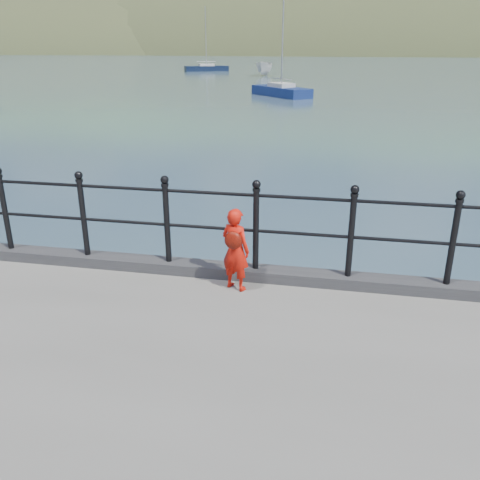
% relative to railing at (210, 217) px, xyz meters
% --- Properties ---
extents(ground, '(600.00, 600.00, 0.00)m').
position_rel_railing_xyz_m(ground, '(-0.00, 0.15, -1.82)').
color(ground, '#2D4251').
rests_on(ground, ground).
extents(kerb, '(60.00, 0.30, 0.15)m').
position_rel_railing_xyz_m(kerb, '(-0.00, -0.00, -0.75)').
color(kerb, '#28282B').
rests_on(kerb, quay).
extents(railing, '(18.11, 0.11, 1.20)m').
position_rel_railing_xyz_m(railing, '(0.00, 0.00, 0.00)').
color(railing, black).
rests_on(railing, kerb).
extents(far_shore, '(830.00, 200.00, 156.00)m').
position_rel_railing_xyz_m(far_shore, '(38.34, 239.56, -24.39)').
color(far_shore, '#333A21').
rests_on(far_shore, ground).
extents(child, '(0.46, 0.39, 1.07)m').
position_rel_railing_xyz_m(child, '(0.40, -0.34, -0.28)').
color(child, red).
rests_on(child, quay).
extents(launch_white, '(1.95, 4.60, 1.74)m').
position_rel_railing_xyz_m(launch_white, '(-8.30, 59.65, -0.95)').
color(launch_white, silver).
rests_on(launch_white, ground).
extents(sailboat_left, '(6.43, 4.47, 8.81)m').
position_rel_railing_xyz_m(sailboat_left, '(-18.26, 69.27, -1.49)').
color(sailboat_left, black).
rests_on(sailboat_left, ground).
extents(sailboat_port, '(5.19, 5.48, 8.35)m').
position_rel_railing_xyz_m(sailboat_port, '(-3.21, 34.74, -1.48)').
color(sailboat_port, navy).
rests_on(sailboat_port, ground).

